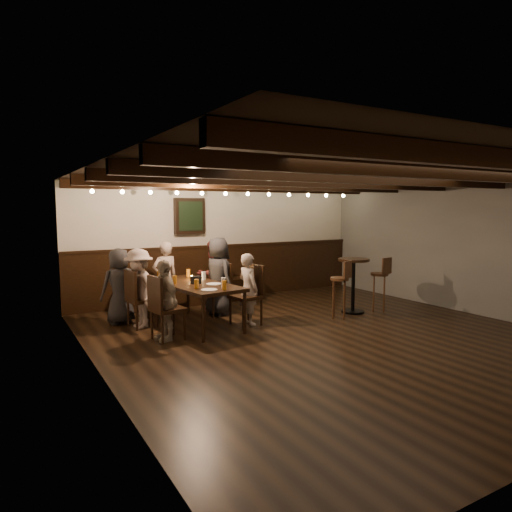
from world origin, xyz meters
TOP-DOWN VIEW (x-y plane):
  - room at (-0.29, 2.21)m, footprint 7.00×7.00m
  - dining_table at (-1.46, 1.59)m, footprint 1.07×1.96m
  - chair_left_near at (-2.23, 1.95)m, footprint 0.47×0.47m
  - chair_left_far at (-2.12, 1.05)m, footprint 0.48×0.48m
  - chair_right_near at (-0.80, 2.13)m, footprint 0.48×0.48m
  - chair_right_far at (-0.69, 1.24)m, footprint 0.50×0.50m
  - person_bench_left at (-2.47, 2.37)m, footprint 0.66×0.47m
  - person_bench_centre at (-1.59, 2.63)m, footprint 0.52×0.37m
  - person_bench_right at (-0.68, 2.60)m, footprint 0.69×0.57m
  - person_left_near at (-2.26, 1.94)m, footprint 0.57×0.88m
  - person_left_far at (-2.15, 1.05)m, footprint 0.37×0.72m
  - person_right_near at (-0.77, 2.13)m, footprint 0.52×0.73m
  - person_right_far at (-0.66, 1.24)m, footprint 0.33×0.46m
  - pint_a at (-1.83, 2.25)m, footprint 0.07×0.07m
  - pint_b at (-1.30, 2.27)m, footprint 0.07×0.07m
  - pint_c at (-1.77, 1.65)m, footprint 0.07×0.07m
  - pint_d at (-1.19, 1.83)m, footprint 0.07×0.07m
  - pint_e at (-1.62, 1.12)m, footprint 0.07×0.07m
  - pint_f at (-1.19, 1.07)m, footprint 0.07×0.07m
  - pint_g at (-1.31, 0.80)m, footprint 0.07×0.07m
  - plate_near at (-1.52, 0.88)m, footprint 0.24×0.24m
  - plate_far at (-1.25, 1.32)m, footprint 0.24×0.24m
  - condiment_caddy at (-1.46, 1.54)m, footprint 0.15×0.10m
  - candle at (-1.38, 1.90)m, footprint 0.05×0.05m
  - high_top_table at (1.41, 1.01)m, footprint 0.56×0.56m
  - bar_stool_left at (0.91, 0.81)m, footprint 0.35×0.37m
  - bar_stool_right at (1.91, 0.86)m, footprint 0.33×0.35m

SIDE VIEW (x-z plane):
  - chair_left_near at x=-2.23m, z-range -0.18..0.75m
  - chair_right_near at x=-0.80m, z-range -0.18..0.75m
  - chair_left_far at x=-2.12m, z-range -0.18..0.76m
  - chair_right_far at x=-0.69m, z-range -0.19..0.79m
  - bar_stool_left at x=0.91m, z-range -0.13..0.88m
  - bar_stool_right at x=1.91m, z-range -0.13..0.88m
  - person_right_far at x=-0.66m, z-range 0.00..1.18m
  - person_left_far at x=-2.15m, z-range 0.00..1.18m
  - person_bench_left at x=-2.47m, z-range 0.00..1.26m
  - person_left_near at x=-2.26m, z-range 0.00..1.27m
  - dining_table at x=-1.46m, z-range 0.29..0.99m
  - high_top_table at x=1.41m, z-range 0.16..1.15m
  - person_bench_right at x=-0.68m, z-range 0.00..1.31m
  - person_bench_centre at x=-1.59m, z-range 0.00..1.32m
  - person_right_near at x=-0.77m, z-range 0.00..1.39m
  - plate_near at x=-1.52m, z-range 0.70..0.72m
  - plate_far at x=-1.25m, z-range 0.70..0.72m
  - candle at x=-1.38m, z-range 0.70..0.75m
  - condiment_caddy at x=-1.46m, z-range 0.70..0.82m
  - pint_a at x=-1.83m, z-range 0.70..0.84m
  - pint_b at x=-1.30m, z-range 0.70..0.84m
  - pint_c at x=-1.77m, z-range 0.70..0.84m
  - pint_d at x=-1.19m, z-range 0.70..0.84m
  - pint_e at x=-1.62m, z-range 0.70..0.84m
  - pint_f at x=-1.19m, z-range 0.70..0.84m
  - pint_g at x=-1.31m, z-range 0.70..0.84m
  - room at x=-0.29m, z-range -2.43..4.57m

